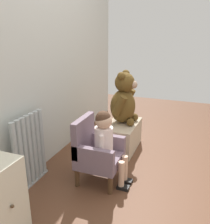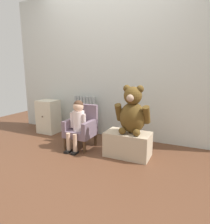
# 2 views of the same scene
# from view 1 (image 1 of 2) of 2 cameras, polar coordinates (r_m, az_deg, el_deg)

# --- Properties ---
(ground_plane) EXTENTS (6.00, 6.00, 0.00)m
(ground_plane) POSITION_cam_1_polar(r_m,az_deg,el_deg) (2.53, 12.27, -15.41)
(ground_plane) COLOR brown
(back_wall) EXTENTS (3.80, 0.05, 2.40)m
(back_wall) POSITION_cam_1_polar(r_m,az_deg,el_deg) (2.58, -14.97, 13.61)
(back_wall) COLOR silver
(back_wall) RESTS_ON ground_plane
(radiator) EXTENTS (0.43, 0.05, 0.68)m
(radiator) POSITION_cam_1_polar(r_m,az_deg,el_deg) (2.40, -16.81, -8.49)
(radiator) COLOR #A8B1B2
(radiator) RESTS_ON ground_plane
(child_armchair) EXTENTS (0.38, 0.39, 0.62)m
(child_armchair) POSITION_cam_1_polar(r_m,az_deg,el_deg) (2.37, -2.17, -8.96)
(child_armchair) COLOR slate
(child_armchair) RESTS_ON ground_plane
(child_figure) EXTENTS (0.25, 0.35, 0.71)m
(child_figure) POSITION_cam_1_polar(r_m,az_deg,el_deg) (2.26, 0.25, -5.90)
(child_figure) COLOR silver
(child_figure) RESTS_ON ground_plane
(low_bench) EXTENTS (0.59, 0.34, 0.32)m
(low_bench) POSITION_cam_1_polar(r_m,az_deg,el_deg) (3.03, 3.98, -5.49)
(low_bench) COLOR #C0AC8E
(low_bench) RESTS_ON ground_plane
(large_teddy_bear) EXTENTS (0.45, 0.32, 0.62)m
(large_teddy_bear) POSITION_cam_1_polar(r_m,az_deg,el_deg) (2.93, 4.30, 2.67)
(large_teddy_bear) COLOR brown
(large_teddy_bear) RESTS_ON low_bench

